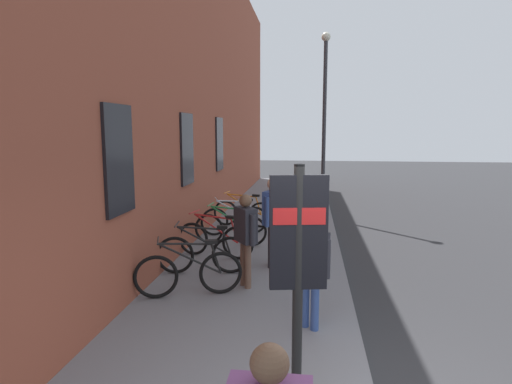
{
  "coord_description": "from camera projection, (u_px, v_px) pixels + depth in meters",
  "views": [
    {
      "loc": [
        -3.95,
        0.72,
        2.83
      ],
      "look_at": [
        4.01,
        1.72,
        1.67
      ],
      "focal_mm": 30.19,
      "sensor_mm": 36.0,
      "label": 1
    }
  ],
  "objects": [
    {
      "name": "pedestrian_crossing_street",
      "position": [
        311.0,
        260.0,
        5.8
      ],
      "size": [
        0.45,
        0.51,
        1.59
      ],
      "color": "#334C8C",
      "rests_on": "sidewalk_pavement"
    },
    {
      "name": "pedestrian_near_bus",
      "position": [
        246.0,
        231.0,
        7.37
      ],
      "size": [
        0.53,
        0.46,
        1.63
      ],
      "color": "brown",
      "rests_on": "sidewalk_pavement"
    },
    {
      "name": "bicycle_by_door",
      "position": [
        215.0,
        239.0,
        9.19
      ],
      "size": [
        0.55,
        1.74,
        0.97
      ],
      "color": "black",
      "rests_on": "sidewalk_pavement"
    },
    {
      "name": "pedestrian_by_facade",
      "position": [
        273.0,
        213.0,
        8.47
      ],
      "size": [
        0.65,
        0.39,
        1.78
      ],
      "color": "#26262D",
      "rests_on": "sidewalk_pavement"
    },
    {
      "name": "ground",
      "position": [
        383.0,
        253.0,
        9.96
      ],
      "size": [
        60.0,
        60.0,
        0.0
      ],
      "primitive_type": "plane",
      "color": "#2D2D30"
    },
    {
      "name": "bicycle_under_window",
      "position": [
        235.0,
        220.0,
        11.2
      ],
      "size": [
        0.71,
        1.69,
        0.97
      ],
      "color": "black",
      "rests_on": "sidewalk_pavement"
    },
    {
      "name": "station_facade",
      "position": [
        208.0,
        82.0,
        12.88
      ],
      "size": [
        22.0,
        0.65,
        8.48
      ],
      "color": "brown",
      "rests_on": "ground"
    },
    {
      "name": "transit_info_sign",
      "position": [
        298.0,
        248.0,
        4.09
      ],
      "size": [
        0.17,
        0.56,
        2.4
      ],
      "color": "black",
      "rests_on": "sidewalk_pavement"
    },
    {
      "name": "bicycle_beside_lamp",
      "position": [
        189.0,
        273.0,
        7.03
      ],
      "size": [
        0.69,
        1.7,
        0.97
      ],
      "color": "black",
      "rests_on": "sidewalk_pavement"
    },
    {
      "name": "bicycle_end_of_row",
      "position": [
        243.0,
        213.0,
        12.12
      ],
      "size": [
        0.48,
        1.76,
        0.97
      ],
      "color": "black",
      "rests_on": "sidewalk_pavement"
    },
    {
      "name": "street_lamp",
      "position": [
        324.0,
        110.0,
        13.46
      ],
      "size": [
        0.28,
        0.28,
        5.67
      ],
      "color": "#333338",
      "rests_on": "sidewalk_pavement"
    },
    {
      "name": "bicycle_far_end",
      "position": [
        203.0,
        254.0,
        8.14
      ],
      "size": [
        0.48,
        1.76,
        0.97
      ],
      "color": "black",
      "rests_on": "sidewalk_pavement"
    },
    {
      "name": "bicycle_leaning_wall",
      "position": [
        231.0,
        229.0,
        10.18
      ],
      "size": [
        0.48,
        1.77,
        0.97
      ],
      "color": "black",
      "rests_on": "sidewalk_pavement"
    },
    {
      "name": "sidewalk_pavement",
      "position": [
        272.0,
        228.0,
        12.26
      ],
      "size": [
        24.0,
        3.5,
        0.12
      ],
      "primitive_type": "cube",
      "color": "slate",
      "rests_on": "ground"
    }
  ]
}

